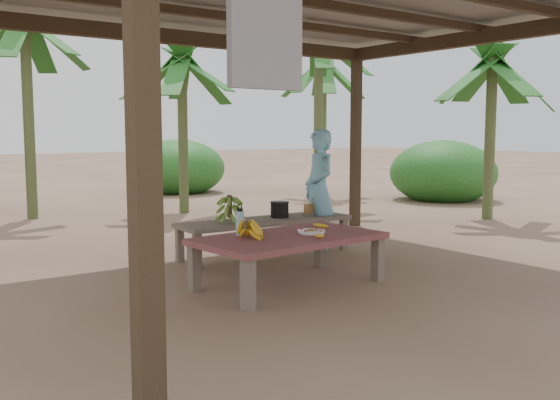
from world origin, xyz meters
TOP-DOWN VIEW (x-y plane):
  - ground at (0.00, 0.00)m, footprint 80.00×80.00m
  - pavilion at (-0.01, -0.01)m, footprint 6.60×5.60m
  - work_table at (-0.44, -0.28)m, footprint 1.87×1.13m
  - bench at (0.23, 1.09)m, footprint 2.22×0.69m
  - ripe_banana_bunch at (-0.89, -0.21)m, footprint 0.36×0.32m
  - plate at (-0.19, -0.31)m, footprint 0.27×0.27m
  - loose_banana_front at (-0.30, -0.58)m, footprint 0.15×0.10m
  - loose_banana_side at (0.13, -0.08)m, footprint 0.15×0.14m
  - water_flask at (-0.81, 0.02)m, footprint 0.08×0.08m
  - green_banana_stalk at (-0.27, 1.11)m, footprint 0.31×0.31m
  - cooking_pot at (0.45, 1.11)m, footprint 0.22×0.22m
  - skewer_rack at (0.83, 1.02)m, footprint 0.18×0.09m
  - woman at (1.03, 1.06)m, footprint 0.49×0.63m
  - banana_plant_ne at (3.86, 4.54)m, footprint 1.80×1.80m
  - banana_plant_n at (1.30, 5.34)m, footprint 1.80×1.80m
  - banana_plant_nw at (-1.21, 6.14)m, footprint 1.80×1.80m
  - banana_plant_e at (5.18, 1.51)m, footprint 1.80×1.80m
  - banana_plant_far at (5.58, 6.47)m, footprint 1.80×1.80m

SIDE VIEW (x-z plane):
  - ground at x=0.00m, z-range 0.00..0.00m
  - bench at x=0.23m, z-range 0.17..0.62m
  - work_table at x=-0.44m, z-range 0.18..0.68m
  - plate at x=-0.19m, z-range 0.50..0.54m
  - loose_banana_front at x=-0.30m, z-range 0.50..0.54m
  - loose_banana_side at x=0.13m, z-range 0.50..0.54m
  - cooking_pot at x=0.45m, z-range 0.45..0.64m
  - skewer_rack at x=0.83m, z-range 0.45..0.69m
  - ripe_banana_bunch at x=-0.89m, z-range 0.50..0.69m
  - green_banana_stalk at x=-0.27m, z-range 0.45..0.79m
  - water_flask at x=-0.81m, z-range 0.48..0.78m
  - woman at x=1.03m, z-range 0.00..1.54m
  - banana_plant_e at x=5.18m, z-range 0.99..3.94m
  - banana_plant_n at x=1.30m, z-range 1.05..4.12m
  - pavilion at x=-0.01m, z-range 1.30..4.25m
  - banana_plant_far at x=5.58m, z-range 1.18..4.54m
  - banana_plant_ne at x=3.86m, z-range 1.30..4.91m
  - banana_plant_nw at x=-1.21m, z-range 1.31..4.94m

